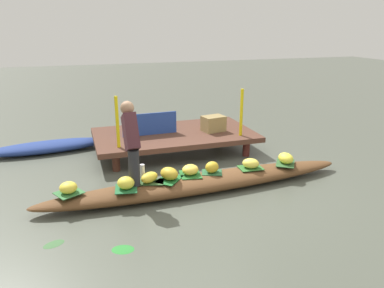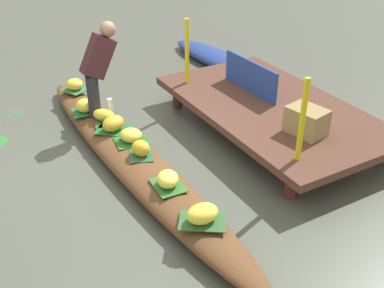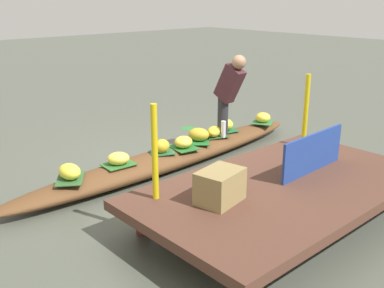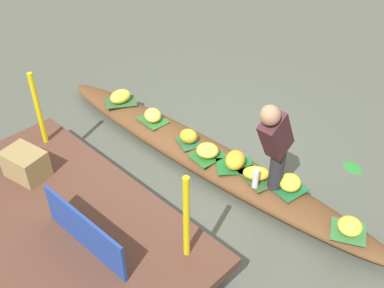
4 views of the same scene
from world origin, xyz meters
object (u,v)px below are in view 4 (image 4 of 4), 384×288
Objects in this scene: banana_bunch_0 at (350,226)px; banana_bunch_2 at (153,115)px; banana_bunch_4 at (256,173)px; water_bottle at (256,179)px; vendor_person at (275,142)px; banana_bunch_3 at (207,150)px; market_banner at (84,232)px; vendor_boat at (203,155)px; banana_bunch_6 at (235,160)px; banana_bunch_7 at (189,136)px; banana_bunch_1 at (290,183)px; produce_crate at (26,164)px; banana_bunch_5 at (120,96)px.

banana_bunch_0 is 2.85m from banana_bunch_2.
banana_bunch_4 is (1.15, 0.02, -0.01)m from banana_bunch_0.
vendor_person is at bearing -162.55° from water_bottle.
market_banner is (-0.24, 1.89, 0.28)m from banana_bunch_3.
vendor_boat is at bearing -80.81° from market_banner.
banana_bunch_6 is at bearing -167.73° from banana_bunch_3.
banana_bunch_3 is at bearing 174.70° from banana_bunch_7.
water_bottle is at bearing 176.74° from banana_bunch_7.
banana_bunch_1 is at bearing -176.18° from vendor_boat.
market_banner is (1.59, 2.00, 0.28)m from banana_bunch_0.
banana_bunch_1 is at bearing -161.25° from banana_bunch_4.
banana_bunch_2 is (2.85, 0.07, -0.00)m from banana_bunch_0.
banana_bunch_4 is at bearing -56.94° from water_bottle.
banana_bunch_2 is 0.23× the size of vendor_person.
produce_crate is at bearing 32.80° from banana_bunch_0.
banana_bunch_1 is 0.69m from banana_bunch_6.
banana_bunch_6 reaches higher than banana_bunch_2.
vendor_person reaches higher than banana_bunch_4.
banana_bunch_4 is 0.25× the size of vendor_person.
water_bottle is (-0.75, 0.03, 0.04)m from banana_bunch_3.
banana_bunch_5 is 1.34m from banana_bunch_7.
banana_bunch_2 is at bearing 1.70° from banana_bunch_4.
banana_bunch_2 is (0.88, 0.04, 0.21)m from vendor_boat.
banana_bunch_6 is (-0.36, -0.08, 0.01)m from banana_bunch_3.
produce_crate is (-0.63, 1.77, 0.21)m from banana_bunch_5.
market_banner is (0.51, 1.86, 0.24)m from water_bottle.
banana_bunch_0 is at bearing -176.55° from banana_bunch_3.
banana_bunch_0 is 1.15m from banana_bunch_4.
banana_bunch_6 is at bearing -178.38° from banana_bunch_2.
market_banner is (0.66, 1.91, -0.32)m from vendor_person.
market_banner is at bearing 123.28° from banana_bunch_2.
banana_bunch_7 is at bearing -5.30° from banana_bunch_3.
banana_bunch_3 is 1.08× the size of water_bottle.
banana_bunch_4 is 0.99× the size of banana_bunch_5.
banana_bunch_7 is at bearing -111.75° from produce_crate.
banana_bunch_2 is 1.80m from produce_crate.
produce_crate is (0.91, 1.83, 0.43)m from vendor_boat.
banana_bunch_3 is at bearing 12.27° from banana_bunch_6.
banana_bunch_0 is at bearing -147.20° from produce_crate.
vendor_boat is 18.88× the size of banana_bunch_3.
banana_bunch_6 is (1.46, 0.03, 0.01)m from banana_bunch_0.
banana_bunch_2 is 0.25× the size of market_banner.
banana_bunch_4 is (-0.82, -0.01, 0.21)m from vendor_boat.
banana_bunch_4 is at bearing -178.30° from banana_bunch_2.
market_banner is (-1.93, 1.91, 0.27)m from banana_bunch_5.
vendor_boat is at bearing -116.48° from produce_crate.
banana_bunch_2 is at bearing 1.62° from banana_bunch_6.
banana_bunch_5 is 1.89m from produce_crate.
produce_crate is (2.89, 1.86, 0.22)m from banana_bunch_0.
banana_bunch_2 is 0.62× the size of produce_crate.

